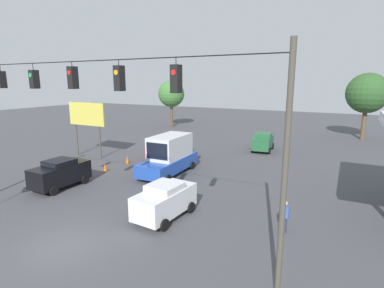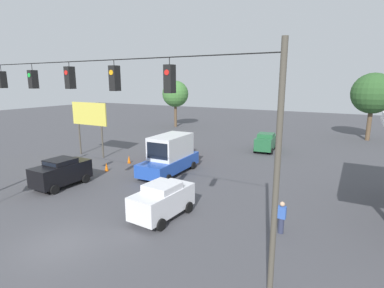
% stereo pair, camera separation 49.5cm
% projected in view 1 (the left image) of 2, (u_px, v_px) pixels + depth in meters
% --- Properties ---
extents(ground_plane, '(140.00, 140.00, 0.00)m').
position_uv_depth(ground_plane, '(64.00, 246.00, 13.73)').
color(ground_plane, '#47474C').
extents(overhead_signal_span, '(18.96, 0.38, 8.72)m').
position_uv_depth(overhead_signal_span, '(77.00, 117.00, 13.61)').
color(overhead_signal_span, '#4C473D').
rests_on(overhead_signal_span, ground_plane).
extents(sedan_green_oncoming_deep, '(2.26, 4.15, 1.94)m').
position_uv_depth(sedan_green_oncoming_deep, '(263.00, 142.00, 32.44)').
color(sedan_green_oncoming_deep, '#236038').
rests_on(sedan_green_oncoming_deep, ground_plane).
extents(box_truck_blue_withflow_mid, '(2.65, 6.25, 3.13)m').
position_uv_depth(box_truck_blue_withflow_mid, '(169.00, 155.00, 24.36)').
color(box_truck_blue_withflow_mid, '#234CB2').
rests_on(box_truck_blue_withflow_mid, ground_plane).
extents(sedan_black_parked_shoulder, '(2.05, 4.06, 2.01)m').
position_uv_depth(sedan_black_parked_shoulder, '(60.00, 173.00, 21.18)').
color(sedan_black_parked_shoulder, black).
rests_on(sedan_black_parked_shoulder, ground_plane).
extents(pickup_truck_red_withflow_far, '(2.29, 5.49, 2.12)m').
position_uv_depth(pickup_truck_red_withflow_far, '(169.00, 148.00, 29.48)').
color(pickup_truck_red_withflow_far, red).
rests_on(pickup_truck_red_withflow_far, ground_plane).
extents(sedan_white_crossing_near, '(2.20, 4.01, 1.95)m').
position_uv_depth(sedan_white_crossing_near, '(165.00, 200.00, 16.43)').
color(sedan_white_crossing_near, silver).
rests_on(sedan_white_crossing_near, ground_plane).
extents(traffic_cone_nearest, '(0.31, 0.31, 0.75)m').
position_uv_depth(traffic_cone_nearest, '(44.00, 188.00, 20.17)').
color(traffic_cone_nearest, orange).
rests_on(traffic_cone_nearest, ground_plane).
extents(traffic_cone_second, '(0.31, 0.31, 0.75)m').
position_uv_depth(traffic_cone_second, '(78.00, 176.00, 22.62)').
color(traffic_cone_second, orange).
rests_on(traffic_cone_second, ground_plane).
extents(traffic_cone_third, '(0.31, 0.31, 0.75)m').
position_uv_depth(traffic_cone_third, '(105.00, 167.00, 24.96)').
color(traffic_cone_third, orange).
rests_on(traffic_cone_third, ground_plane).
extents(traffic_cone_fourth, '(0.31, 0.31, 0.75)m').
position_uv_depth(traffic_cone_fourth, '(127.00, 160.00, 27.42)').
color(traffic_cone_fourth, orange).
rests_on(traffic_cone_fourth, ground_plane).
extents(roadside_billboard, '(4.53, 0.16, 5.38)m').
position_uv_depth(roadside_billboard, '(87.00, 117.00, 29.33)').
color(roadside_billboard, '#4C473D').
rests_on(roadside_billboard, ground_plane).
extents(pedestrian, '(0.40, 0.28, 1.65)m').
position_uv_depth(pedestrian, '(284.00, 217.00, 14.87)').
color(pedestrian, '#2D334C').
rests_on(pedestrian, ground_plane).
extents(tree_horizon_left, '(5.05, 5.05, 8.47)m').
position_uv_depth(tree_horizon_left, '(367.00, 93.00, 37.70)').
color(tree_horizon_left, brown).
rests_on(tree_horizon_left, ground_plane).
extents(tree_horizon_right, '(4.26, 4.26, 7.53)m').
position_uv_depth(tree_horizon_right, '(171.00, 94.00, 48.81)').
color(tree_horizon_right, brown).
rests_on(tree_horizon_right, ground_plane).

